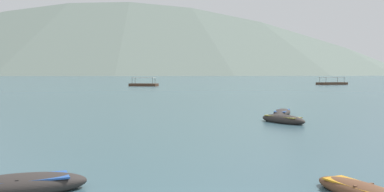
{
  "coord_description": "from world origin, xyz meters",
  "views": [
    {
      "loc": [
        -2.11,
        -7.82,
        3.25
      ],
      "look_at": [
        1.01,
        38.3,
        0.83
      ],
      "focal_mm": 39.2,
      "sensor_mm": 36.0,
      "label": 1
    }
  ],
  "objects_px": {
    "ferry_1": "(332,83)",
    "rowboat_0": "(282,113)",
    "rowboat_6": "(283,119)",
    "rowboat_1": "(363,192)",
    "rowboat_4": "(17,186)",
    "ferry_0": "(144,84)"
  },
  "relations": [
    {
      "from": "ferry_1",
      "to": "rowboat_0",
      "type": "bearing_deg",
      "value": -114.43
    },
    {
      "from": "rowboat_0",
      "to": "rowboat_6",
      "type": "relative_size",
      "value": 1.1
    },
    {
      "from": "rowboat_1",
      "to": "ferry_1",
      "type": "relative_size",
      "value": 0.33
    },
    {
      "from": "rowboat_4",
      "to": "ferry_0",
      "type": "height_order",
      "value": "ferry_0"
    },
    {
      "from": "rowboat_6",
      "to": "rowboat_1",
      "type": "bearing_deg",
      "value": -99.19
    },
    {
      "from": "rowboat_0",
      "to": "rowboat_1",
      "type": "distance_m",
      "value": 22.45
    },
    {
      "from": "ferry_1",
      "to": "rowboat_6",
      "type": "bearing_deg",
      "value": -113.98
    },
    {
      "from": "rowboat_6",
      "to": "ferry_1",
      "type": "height_order",
      "value": "ferry_1"
    },
    {
      "from": "rowboat_6",
      "to": "rowboat_0",
      "type": "bearing_deg",
      "value": 74.63
    },
    {
      "from": "rowboat_6",
      "to": "ferry_0",
      "type": "height_order",
      "value": "ferry_0"
    },
    {
      "from": "rowboat_1",
      "to": "ferry_1",
      "type": "height_order",
      "value": "ferry_1"
    },
    {
      "from": "rowboat_0",
      "to": "rowboat_4",
      "type": "distance_m",
      "value": 24.93
    },
    {
      "from": "rowboat_0",
      "to": "ferry_1",
      "type": "xyz_separation_m",
      "value": [
        42.52,
        93.61,
        0.25
      ]
    },
    {
      "from": "rowboat_6",
      "to": "ferry_1",
      "type": "distance_m",
      "value": 108.09
    },
    {
      "from": "rowboat_4",
      "to": "rowboat_6",
      "type": "bearing_deg",
      "value": 53.1
    },
    {
      "from": "ferry_1",
      "to": "ferry_0",
      "type": "bearing_deg",
      "value": -168.13
    },
    {
      "from": "ferry_0",
      "to": "ferry_1",
      "type": "distance_m",
      "value": 58.57
    },
    {
      "from": "rowboat_1",
      "to": "rowboat_6",
      "type": "distance_m",
      "value": 17.13
    },
    {
      "from": "rowboat_1",
      "to": "rowboat_6",
      "type": "relative_size",
      "value": 0.88
    },
    {
      "from": "ferry_0",
      "to": "ferry_1",
      "type": "relative_size",
      "value": 0.81
    },
    {
      "from": "rowboat_0",
      "to": "rowboat_6",
      "type": "xyz_separation_m",
      "value": [
        -1.42,
        -5.15,
        0.03
      ]
    },
    {
      "from": "rowboat_1",
      "to": "rowboat_4",
      "type": "relative_size",
      "value": 0.84
    }
  ]
}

